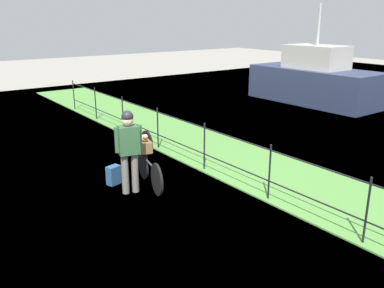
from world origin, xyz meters
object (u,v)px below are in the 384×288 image
(wooden_crate, at_px, (144,146))
(bicycle_parked, at_px, (139,137))
(mooring_bollard, at_px, (128,138))
(moored_boat_mid, at_px, (314,81))
(terrier_dog, at_px, (144,138))
(backpack_on_paving, at_px, (114,175))
(bicycle_main, at_px, (149,170))
(cyclist_person, at_px, (129,145))

(wooden_crate, bearing_deg, bicycle_parked, 153.92)
(mooring_bollard, distance_m, moored_boat_mid, 9.03)
(mooring_bollard, bearing_deg, terrier_dog, -20.10)
(terrier_dog, distance_m, backpack_on_paving, 1.02)
(backpack_on_paving, xyz_separation_m, mooring_bollard, (-2.26, 1.54, 0.01))
(moored_boat_mid, bearing_deg, bicycle_parked, -82.14)
(bicycle_main, distance_m, mooring_bollard, 2.97)
(terrier_dog, xyz_separation_m, mooring_bollard, (-2.49, 0.91, -0.75))
(wooden_crate, bearing_deg, mooring_bollard, 159.84)
(wooden_crate, height_order, moored_boat_mid, moored_boat_mid)
(bicycle_main, height_order, backpack_on_paving, bicycle_main)
(bicycle_parked, height_order, moored_boat_mid, moored_boat_mid)
(bicycle_main, distance_m, cyclist_person, 0.81)
(terrier_dog, bearing_deg, mooring_bollard, 159.90)
(moored_boat_mid, bearing_deg, terrier_dog, -71.50)
(terrier_dog, height_order, cyclist_person, cyclist_person)
(terrier_dog, bearing_deg, bicycle_main, -13.56)
(backpack_on_paving, distance_m, bicycle_parked, 2.48)
(moored_boat_mid, bearing_deg, bicycle_main, -70.06)
(terrier_dog, bearing_deg, backpack_on_paving, -110.35)
(bicycle_main, bearing_deg, mooring_bollard, 160.59)
(terrier_dog, xyz_separation_m, cyclist_person, (0.36, -0.55, 0.04))
(bicycle_main, height_order, bicycle_parked, bicycle_main)
(wooden_crate, relative_size, terrier_dog, 1.21)
(backpack_on_paving, relative_size, bicycle_parked, 0.26)
(cyclist_person, relative_size, mooring_bollard, 3.92)
(bicycle_parked, bearing_deg, terrier_dog, -25.95)
(cyclist_person, relative_size, moored_boat_mid, 0.31)
(cyclist_person, xyz_separation_m, mooring_bollard, (-2.85, 1.46, -0.79))
(cyclist_person, height_order, bicycle_parked, cyclist_person)
(bicycle_main, height_order, terrier_dog, terrier_dog)
(bicycle_parked, bearing_deg, bicycle_main, -24.48)
(bicycle_main, relative_size, wooden_crate, 4.02)
(cyclist_person, bearing_deg, terrier_dog, 123.33)
(backpack_on_paving, bearing_deg, bicycle_main, 119.55)
(wooden_crate, distance_m, terrier_dog, 0.20)
(backpack_on_paving, distance_m, mooring_bollard, 2.73)
(wooden_crate, relative_size, backpack_on_paving, 0.98)
(mooring_bollard, bearing_deg, backpack_on_paving, -34.33)
(backpack_on_paving, height_order, mooring_bollard, mooring_bollard)
(cyclist_person, height_order, moored_boat_mid, moored_boat_mid)
(wooden_crate, xyz_separation_m, backpack_on_paving, (-0.21, -0.64, -0.57))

